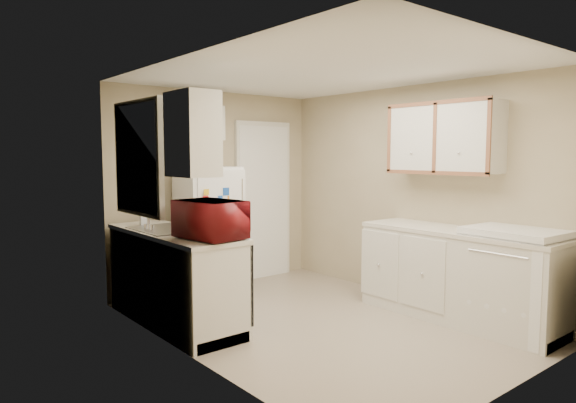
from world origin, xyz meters
TOP-DOWN VIEW (x-y plane):
  - floor at (0.00, 0.00)m, footprint 3.80×3.80m
  - ceiling at (0.00, 0.00)m, footprint 3.80×3.80m
  - wall_left at (-1.40, 0.00)m, footprint 3.80×3.80m
  - wall_right at (1.40, 0.00)m, footprint 3.80×3.80m
  - wall_back at (0.00, 1.90)m, footprint 2.80×2.80m
  - wall_front at (0.00, -1.90)m, footprint 2.80×2.80m
  - left_counter at (-1.10, 0.90)m, footprint 0.60×1.80m
  - dishwasher at (-0.81, 0.30)m, footprint 0.03×0.58m
  - sink at (-1.10, 1.05)m, footprint 0.54×0.74m
  - microwave at (-1.04, 0.29)m, footprint 0.65×0.42m
  - soap_bottle at (-1.15, 1.45)m, footprint 0.10×0.10m
  - window_blinds at (-1.36, 1.05)m, footprint 0.10×0.98m
  - upper_cabinet_left at (-1.25, 0.22)m, footprint 0.30×0.45m
  - refrigerator at (-0.35, 1.51)m, footprint 0.67×0.65m
  - cabinet_over_fridge at (-0.40, 1.75)m, footprint 0.70×0.30m
  - interior_door at (0.70, 1.86)m, footprint 0.86×0.06m
  - right_counter at (1.10, -0.80)m, footprint 0.60×2.00m
  - stove at (1.15, -1.35)m, footprint 0.69×0.83m
  - upper_cabinet_right at (1.25, -0.50)m, footprint 0.30×1.20m

SIDE VIEW (x-z plane):
  - floor at x=0.00m, z-range 0.00..0.00m
  - left_counter at x=-1.10m, z-range 0.00..0.90m
  - right_counter at x=1.10m, z-range 0.00..0.90m
  - dishwasher at x=-0.81m, z-range 0.13..0.85m
  - stove at x=1.15m, z-range 0.00..0.98m
  - refrigerator at x=-0.35m, z-range 0.00..1.50m
  - sink at x=-1.10m, z-range 0.78..0.94m
  - soap_bottle at x=-1.15m, z-range 0.91..1.09m
  - interior_door at x=0.70m, z-range -0.02..2.06m
  - microwave at x=-1.04m, z-range 0.85..1.25m
  - wall_left at x=-1.40m, z-range 1.20..1.20m
  - wall_right at x=1.40m, z-range 1.20..1.20m
  - wall_back at x=0.00m, z-range 1.20..1.20m
  - wall_front at x=0.00m, z-range 1.20..1.20m
  - window_blinds at x=-1.36m, z-range 1.06..2.14m
  - upper_cabinet_left at x=-1.25m, z-range 1.45..2.15m
  - upper_cabinet_right at x=1.25m, z-range 1.45..2.15m
  - cabinet_over_fridge at x=-0.40m, z-range 1.80..2.20m
  - ceiling at x=0.00m, z-range 2.40..2.40m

